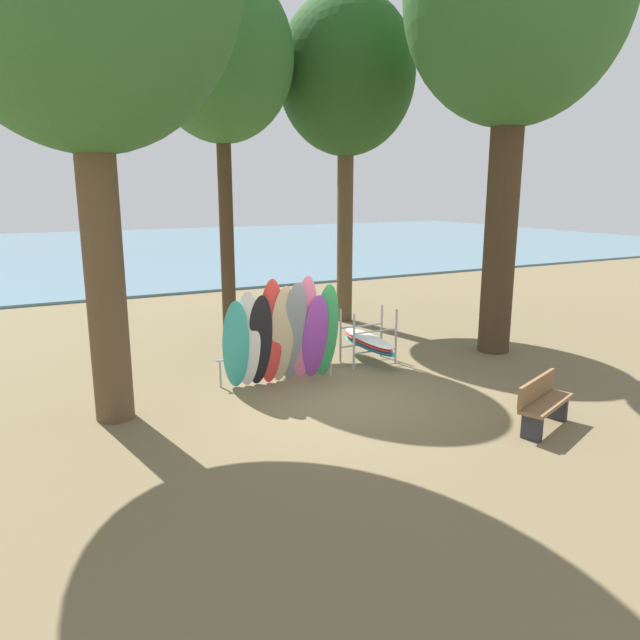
# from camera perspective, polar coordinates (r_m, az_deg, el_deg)

# --- Properties ---
(ground_plane) EXTENTS (80.00, 80.00, 0.00)m
(ground_plane) POSITION_cam_1_polar(r_m,az_deg,el_deg) (11.23, 2.15, -7.63)
(ground_plane) COLOR brown
(lake_water) EXTENTS (80.00, 36.00, 0.10)m
(lake_water) POSITION_cam_1_polar(r_m,az_deg,el_deg) (40.22, -19.73, 6.41)
(lake_water) COLOR slate
(lake_water) RESTS_ON ground
(tree_mid_behind) EXTENTS (3.82, 3.82, 9.17)m
(tree_mid_behind) POSITION_cam_1_polar(r_m,az_deg,el_deg) (17.61, 2.56, 22.46)
(tree_mid_behind) COLOR brown
(tree_mid_behind) RESTS_ON ground
(tree_far_left_back) EXTENTS (3.55, 3.55, 9.05)m
(tree_far_left_back) POSITION_cam_1_polar(r_m,az_deg,el_deg) (15.71, -9.60, 23.69)
(tree_far_left_back) COLOR #42301E
(tree_far_left_back) RESTS_ON ground
(leaning_board_pile) EXTENTS (2.51, 0.94, 2.26)m
(leaning_board_pile) POSITION_cam_1_polar(r_m,az_deg,el_deg) (11.71, -3.64, -1.56)
(leaning_board_pile) COLOR #38B2AD
(leaning_board_pile) RESTS_ON ground
(board_storage_rack) EXTENTS (1.15, 2.13, 1.25)m
(board_storage_rack) POSITION_cam_1_polar(r_m,az_deg,el_deg) (13.40, 4.69, -2.08)
(board_storage_rack) COLOR #9EA0A5
(board_storage_rack) RESTS_ON ground
(park_bench) EXTENTS (1.45, 0.90, 0.85)m
(park_bench) POSITION_cam_1_polar(r_m,az_deg,el_deg) (10.42, 20.78, -7.47)
(park_bench) COLOR #2D2D33
(park_bench) RESTS_ON ground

